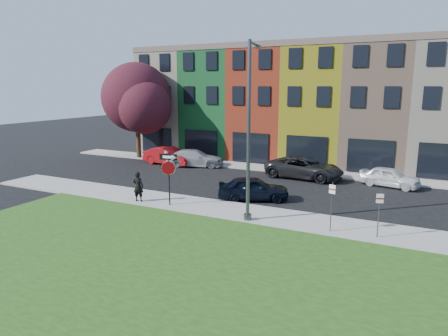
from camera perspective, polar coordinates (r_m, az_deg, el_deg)
The scene contains 15 objects.
ground at distance 19.29m, azimuth -1.05°, elevation -9.02°, with size 120.00×120.00×0.00m, color black.
sidewalk_near at distance 21.15m, azimuth 7.59°, elevation -7.07°, with size 40.00×3.00×0.12m, color gray.
sidewalk_far at distance 33.71m, azimuth 6.13°, elevation 0.01°, with size 40.00×2.40×0.12m, color gray.
rowhouse_block at distance 38.79m, azimuth 10.19°, elevation 8.75°, with size 30.00×10.12×10.00m.
stop_sign at distance 22.71m, azimuth -7.92°, elevation -0.11°, with size 1.04×0.23×2.95m.
man at distance 24.02m, azimuth -12.15°, elevation -2.61°, with size 0.71×0.53×1.77m, color black.
sedan_near at distance 24.25m, azimuth 4.20°, elevation -2.92°, with size 4.58×3.35×1.45m, color black.
parked_car_red at distance 35.50m, azimuth -7.87°, elevation 1.73°, with size 4.80×1.92×1.55m, color maroon.
parked_car_silver at distance 34.50m, azimuth -4.18°, elevation 1.43°, with size 5.34×3.54×1.44m, color #A6A5AA.
parked_car_dark at distance 30.49m, azimuth 11.38°, elevation 0.04°, with size 5.96×3.10×1.60m, color black.
parked_car_white at distance 29.69m, azimuth 22.57°, elevation -1.20°, with size 4.22×2.42×1.35m, color white.
street_lamp at distance 19.76m, azimuth 3.64°, elevation 5.12°, with size 0.79×2.55×8.83m.
parking_sign_a at distance 19.15m, azimuth 15.13°, elevation -4.60°, with size 0.31×0.14×2.37m.
parking_sign_b at distance 19.09m, azimuth 21.29°, elevation -5.49°, with size 0.31×0.14×2.11m.
tree_purple at distance 38.60m, azimuth -12.16°, elevation 9.58°, with size 7.73×6.77×8.87m.
Camera 1 is at (8.30, -16.03, 6.79)m, focal length 32.00 mm.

